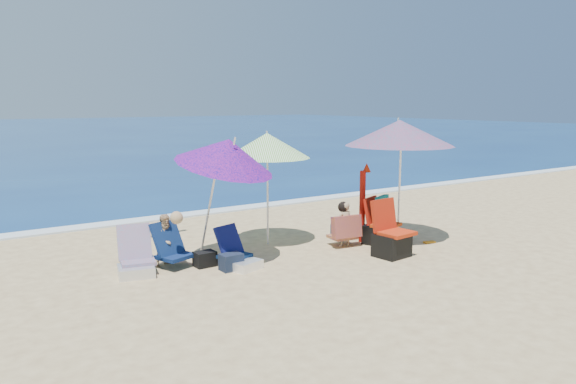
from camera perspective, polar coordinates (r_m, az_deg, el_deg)
ground at (r=9.29m, az=5.04°, el=-7.37°), size 120.00×120.00×0.00m
foam at (r=13.51m, az=-8.75°, el=-2.11°), size 120.00×0.50×0.04m
umbrella_turquoise at (r=10.72m, az=11.24°, el=5.89°), size 2.38×2.38×2.34m
umbrella_striped at (r=10.28m, az=-2.14°, el=4.73°), size 2.06×2.06×2.11m
umbrella_blue at (r=9.12m, az=-6.25°, el=3.94°), size 2.18×2.21×2.22m
furled_umbrella at (r=10.65m, az=7.62°, el=-0.71°), size 0.26×0.21×1.50m
chair_navy at (r=9.11m, az=-5.05°, el=-6.57°), size 0.62×0.82×0.65m
chair_rainbow at (r=9.04m, az=-15.15°, el=-6.85°), size 0.69×0.82×0.73m
camp_chair_left at (r=9.84m, az=10.40°, el=-4.78°), size 0.64×0.64×0.97m
camp_chair_right at (r=10.66m, az=9.15°, el=-3.45°), size 0.70×0.75×0.92m
person_center at (r=10.35m, az=5.79°, el=-3.35°), size 0.59×0.51×0.83m
person_left at (r=9.31m, az=-12.08°, el=-4.77°), size 0.68×0.72×0.94m
bag_navy_a at (r=8.99m, az=-5.78°, el=-7.06°), size 0.34×0.25×0.26m
bag_black_a at (r=9.24m, az=-8.42°, el=-6.73°), size 0.34×0.25×0.25m
bag_navy_b at (r=11.09m, az=5.44°, el=-3.87°), size 0.46×0.40×0.28m
bag_black_b at (r=11.04m, az=11.31°, el=-4.32°), size 0.27×0.20×0.20m
orange_item at (r=10.97m, az=14.14°, el=-4.95°), size 0.24×0.15×0.03m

